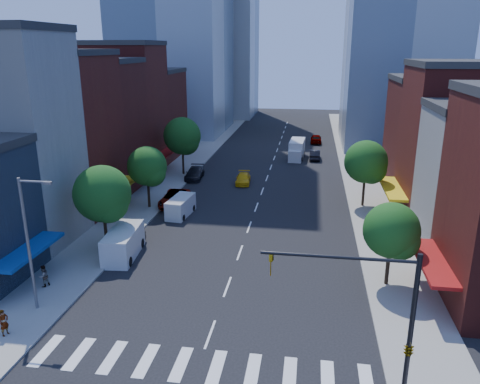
% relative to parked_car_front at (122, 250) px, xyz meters
% --- Properties ---
extents(ground, '(220.00, 220.00, 0.00)m').
position_rel_parked_car_front_xyz_m(ground, '(9.50, -9.57, -0.69)').
color(ground, black).
rests_on(ground, ground).
extents(sidewalk_left, '(5.00, 120.00, 0.15)m').
position_rel_parked_car_front_xyz_m(sidewalk_left, '(-3.00, 30.43, -0.62)').
color(sidewalk_left, gray).
rests_on(sidewalk_left, ground).
extents(sidewalk_right, '(5.00, 120.00, 0.15)m').
position_rel_parked_car_front_xyz_m(sidewalk_right, '(22.00, 30.43, -0.62)').
color(sidewalk_right, gray).
rests_on(sidewalk_right, ground).
extents(crosswalk, '(19.00, 3.00, 0.01)m').
position_rel_parked_car_front_xyz_m(crosswalk, '(9.50, -12.57, -0.69)').
color(crosswalk, silver).
rests_on(crosswalk, ground).
extents(bldg_left_2, '(12.00, 9.00, 16.00)m').
position_rel_parked_car_front_xyz_m(bldg_left_2, '(-11.50, 10.93, 7.31)').
color(bldg_left_2, '#5C1915').
rests_on(bldg_left_2, ground).
extents(bldg_left_3, '(12.00, 8.00, 15.00)m').
position_rel_parked_car_front_xyz_m(bldg_left_3, '(-11.50, 19.43, 6.81)').
color(bldg_left_3, '#551915').
rests_on(bldg_left_3, ground).
extents(bldg_left_4, '(12.00, 9.00, 17.00)m').
position_rel_parked_car_front_xyz_m(bldg_left_4, '(-11.50, 27.93, 7.81)').
color(bldg_left_4, '#5C1915').
rests_on(bldg_left_4, ground).
extents(bldg_left_5, '(12.00, 10.00, 13.00)m').
position_rel_parked_car_front_xyz_m(bldg_left_5, '(-11.50, 37.43, 5.81)').
color(bldg_left_5, '#551915').
rests_on(bldg_left_5, ground).
extents(bldg_right_2, '(12.00, 10.00, 15.00)m').
position_rel_parked_car_front_xyz_m(bldg_right_2, '(30.50, 14.43, 6.81)').
color(bldg_right_2, '#5C1915').
rests_on(bldg_right_2, ground).
extents(bldg_right_3, '(12.00, 10.00, 13.00)m').
position_rel_parked_car_front_xyz_m(bldg_right_3, '(30.50, 24.43, 5.81)').
color(bldg_right_3, '#551915').
rests_on(bldg_right_3, ground).
extents(traffic_signal, '(7.24, 2.24, 8.00)m').
position_rel_parked_car_front_xyz_m(traffic_signal, '(19.44, -14.07, 3.46)').
color(traffic_signal, black).
rests_on(traffic_signal, sidewalk_right).
extents(streetlight, '(2.25, 0.25, 9.00)m').
position_rel_parked_car_front_xyz_m(streetlight, '(-2.31, -8.57, 4.58)').
color(streetlight, slate).
rests_on(streetlight, sidewalk_left).
extents(tree_left_near, '(4.80, 4.80, 7.30)m').
position_rel_parked_car_front_xyz_m(tree_left_near, '(-1.85, 1.36, 4.17)').
color(tree_left_near, black).
rests_on(tree_left_near, sidewalk_left).
extents(tree_left_mid, '(4.20, 4.20, 6.65)m').
position_rel_parked_car_front_xyz_m(tree_left_mid, '(-1.85, 12.36, 3.83)').
color(tree_left_mid, black).
rests_on(tree_left_mid, sidewalk_left).
extents(tree_left_far, '(5.00, 5.00, 7.75)m').
position_rel_parked_car_front_xyz_m(tree_left_far, '(-1.85, 26.36, 4.51)').
color(tree_left_far, black).
rests_on(tree_left_far, sidewalk_left).
extents(tree_right_near, '(4.00, 4.00, 6.20)m').
position_rel_parked_car_front_xyz_m(tree_right_near, '(21.15, -1.64, 3.50)').
color(tree_right_near, black).
rests_on(tree_right_near, sidewalk_right).
extents(tree_right_far, '(4.60, 4.60, 7.20)m').
position_rel_parked_car_front_xyz_m(tree_right_far, '(21.15, 16.36, 4.17)').
color(tree_right_far, black).
rests_on(tree_right_far, sidewalk_right).
extents(parked_car_front, '(1.67, 4.08, 1.39)m').
position_rel_parked_car_front_xyz_m(parked_car_front, '(0.00, 0.00, 0.00)').
color(parked_car_front, silver).
rests_on(parked_car_front, ground).
extents(parked_car_second, '(1.53, 4.13, 1.35)m').
position_rel_parked_car_front_xyz_m(parked_car_second, '(0.10, 1.57, -0.02)').
color(parked_car_second, black).
rests_on(parked_car_second, ground).
extents(parked_car_third, '(2.84, 5.80, 1.59)m').
position_rel_parked_car_front_xyz_m(parked_car_third, '(0.46, 13.73, 0.10)').
color(parked_car_third, '#999999').
rests_on(parked_car_third, ground).
extents(parked_car_rear, '(2.44, 5.28, 1.49)m').
position_rel_parked_car_front_xyz_m(parked_car_rear, '(0.00, 24.75, 0.05)').
color(parked_car_rear, black).
rests_on(parked_car_rear, ground).
extents(cargo_van_near, '(2.67, 5.63, 2.33)m').
position_rel_parked_car_front_xyz_m(cargo_van_near, '(0.01, 0.18, 0.46)').
color(cargo_van_near, silver).
rests_on(cargo_van_near, ground).
extents(cargo_van_far, '(2.21, 4.65, 1.92)m').
position_rel_parked_car_front_xyz_m(cargo_van_far, '(1.99, 10.63, 0.26)').
color(cargo_van_far, silver).
rests_on(cargo_van_far, ground).
extents(taxi, '(2.10, 4.50, 1.27)m').
position_rel_parked_car_front_xyz_m(taxi, '(6.71, 23.46, -0.06)').
color(taxi, '#ECB50C').
rests_on(taxi, ground).
extents(traffic_car_oncoming, '(1.60, 4.54, 1.49)m').
position_rel_parked_car_front_xyz_m(traffic_car_oncoming, '(15.80, 38.54, 0.05)').
color(traffic_car_oncoming, black).
rests_on(traffic_car_oncoming, ground).
extents(traffic_car_far, '(1.93, 4.78, 1.63)m').
position_rel_parked_car_front_xyz_m(traffic_car_far, '(16.03, 51.60, 0.12)').
color(traffic_car_far, '#999999').
rests_on(traffic_car_far, ground).
extents(box_truck, '(2.48, 7.15, 2.84)m').
position_rel_parked_car_front_xyz_m(box_truck, '(12.97, 38.70, 0.65)').
color(box_truck, silver).
rests_on(box_truck, ground).
extents(pedestrian_near, '(0.54, 0.69, 1.69)m').
position_rel_parked_car_front_xyz_m(pedestrian_near, '(-2.65, -11.68, 0.30)').
color(pedestrian_near, '#999999').
rests_on(pedestrian_near, sidewalk_left).
extents(pedestrian_far, '(0.89, 0.98, 1.64)m').
position_rel_parked_car_front_xyz_m(pedestrian_far, '(-3.60, -5.77, 0.28)').
color(pedestrian_far, '#999999').
rests_on(pedestrian_far, sidewalk_left).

